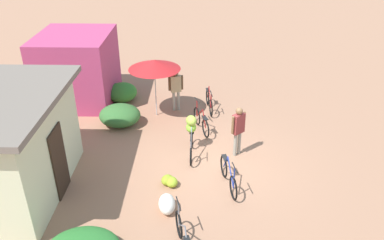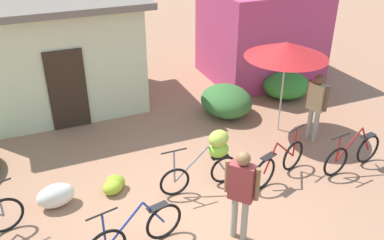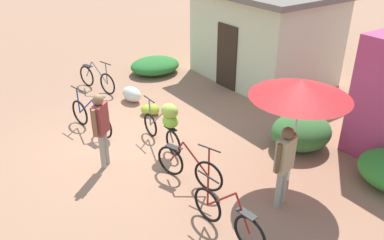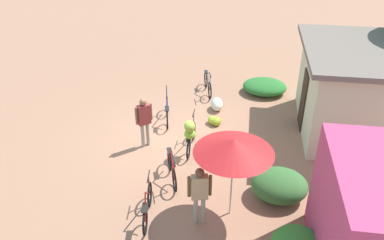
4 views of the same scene
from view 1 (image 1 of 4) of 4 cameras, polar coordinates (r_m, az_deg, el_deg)
name	(u,v)px [view 1 (image 1 of 4)]	position (r m, az deg, el deg)	size (l,w,h in m)	color
ground_plane	(217,162)	(12.39, 3.71, -6.19)	(60.00, 60.00, 0.00)	#A37256
shop_pink	(77,68)	(16.53, -16.36, 7.32)	(3.20, 2.80, 2.74)	#B93D6C
hedge_bush_front_right	(120,115)	(14.47, -10.46, 0.67)	(1.30, 1.50, 0.78)	#356A31
hedge_bush_mid	(122,92)	(16.39, -10.19, 3.99)	(1.36, 1.24, 0.70)	#358A30
market_umbrella	(154,64)	(14.32, -5.51, 8.06)	(1.91, 1.91, 2.24)	beige
bicycle_leftmost	(184,239)	(9.37, -1.23, -16.97)	(1.66, 0.49, 1.01)	black
bicycle_near_pile	(228,176)	(11.23, 5.34, -8.10)	(1.68, 0.40, 1.03)	black
bicycle_center_loaded	(191,131)	(12.55, -0.11, -1.60)	(1.66, 0.44, 1.21)	black
bicycle_by_shop	(201,121)	(13.90, 1.34, -0.18)	(1.54, 0.58, 0.99)	black
bicycle_rightmost	(209,102)	(15.32, 2.53, 2.68)	(1.63, 0.26, 0.96)	black
banana_pile_on_ground	(169,181)	(11.39, -3.31, -8.86)	(0.58, 0.60, 0.28)	#98B32A
produce_sack	(167,204)	(10.50, -3.68, -12.11)	(0.70, 0.44, 0.44)	silver
person_vendor	(238,127)	(12.28, 6.76, -0.95)	(0.41, 0.46, 1.69)	gray
person_bystander	(176,86)	(15.05, -2.38, 4.94)	(0.29, 0.57, 1.66)	gray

